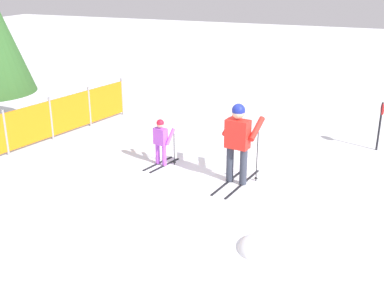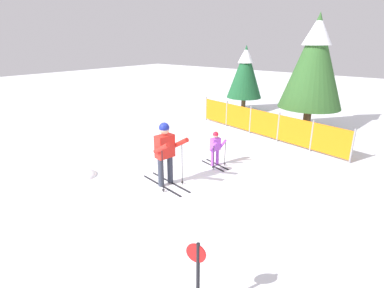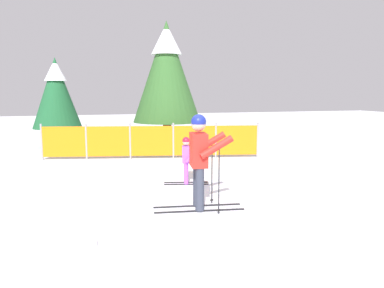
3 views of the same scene
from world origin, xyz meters
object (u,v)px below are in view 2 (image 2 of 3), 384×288
conifer_far (245,71)px  skier_adult (165,149)px  trail_marker (197,272)px  skier_child (216,146)px  safety_fence (264,123)px  conifer_near (315,60)px

conifer_far → skier_adult: bearing=-72.7°
skier_adult → trail_marker: bearing=-31.7°
skier_adult → trail_marker: 4.11m
skier_child → safety_fence: (-0.14, 3.54, -0.07)m
safety_fence → trail_marker: size_ratio=5.54×
conifer_near → trail_marker: (1.96, -10.17, -2.14)m
safety_fence → conifer_near: bearing=64.6°
safety_fence → conifer_far: (-2.99, 3.71, 1.55)m
safety_fence → conifer_near: 3.28m
safety_fence → skier_child: bearing=-87.8°
skier_adult → conifer_near: size_ratio=0.37×
trail_marker → conifer_far: bearing=116.7°
safety_fence → conifer_near: (0.99, 2.08, 2.34)m
skier_child → safety_fence: size_ratio=0.16×
skier_child → conifer_far: size_ratio=0.32×
trail_marker → safety_fence: bearing=110.1°
safety_fence → conifer_far: conifer_far is taller
conifer_far → trail_marker: conifer_far is taller
skier_adult → conifer_near: bearing=90.3°
safety_fence → conifer_far: 5.01m
conifer_far → safety_fence: bearing=-51.1°
skier_child → conifer_near: (0.85, 5.62, 2.27)m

